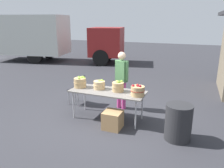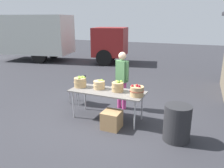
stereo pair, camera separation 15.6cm
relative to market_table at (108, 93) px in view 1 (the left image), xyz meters
name	(u,v)px [view 1 (the left image)]	position (x,y,z in m)	size (l,w,h in m)	color
ground_plane	(108,118)	(0.00, 0.00, -0.71)	(40.00, 40.00, 0.00)	#2D2D33
market_table	(108,93)	(0.00, 0.00, 0.00)	(1.90, 0.76, 0.75)	slate
apple_basket_green_0	(80,82)	(-0.80, 0.03, 0.18)	(0.34, 0.34, 0.30)	tan
apple_basket_green_1	(99,85)	(-0.26, 0.08, 0.16)	(0.31, 0.31, 0.25)	tan
apple_basket_green_2	(118,86)	(0.25, 0.07, 0.17)	(0.31, 0.31, 0.28)	tan
apple_basket_red_0	(138,91)	(0.79, -0.07, 0.17)	(0.34, 0.34, 0.29)	tan
vendor_adult	(122,76)	(0.09, 0.79, 0.26)	(0.42, 0.29, 1.63)	#CC3F8C
box_truck	(49,37)	(-6.60, 6.36, 0.78)	(7.98, 3.73, 2.75)	silver
folding_chair	(78,88)	(-1.22, 0.62, -0.20)	(0.43, 0.43, 0.86)	black
trash_barrel	(178,122)	(1.78, -0.38, -0.32)	(0.56, 0.56, 0.78)	#262628
produce_crate	(113,120)	(0.32, -0.45, -0.50)	(0.42, 0.42, 0.42)	#A87F51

